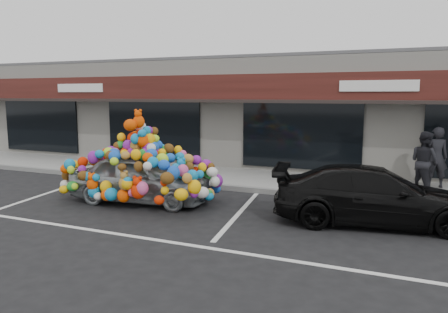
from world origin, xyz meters
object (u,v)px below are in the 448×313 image
at_px(black_sedan, 374,196).
at_px(pedestrian_a, 436,157).
at_px(toy_car, 141,172).
at_px(pedestrian_b, 424,162).

xyz_separation_m(black_sedan, pedestrian_a, (1.38, 4.08, 0.40)).
relative_size(black_sedan, pedestrian_a, 2.48).
xyz_separation_m(toy_car, pedestrian_a, (7.30, 4.48, 0.24)).
distance_m(black_sedan, pedestrian_a, 4.32).
xyz_separation_m(pedestrian_a, pedestrian_b, (-0.33, -0.81, -0.04)).
relative_size(pedestrian_a, pedestrian_b, 1.05).
height_order(toy_car, black_sedan, toy_car).
bearing_deg(toy_car, black_sedan, -92.35).
relative_size(toy_car, pedestrian_a, 2.39).
distance_m(pedestrian_a, pedestrian_b, 0.87).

